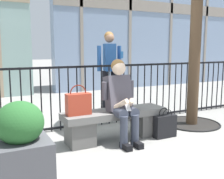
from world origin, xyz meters
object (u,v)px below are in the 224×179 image
at_px(handbag_on_bench, 78,104).
at_px(shopping_bag, 165,126).
at_px(stone_bench, 115,122).
at_px(bystander_at_railing, 109,66).
at_px(seated_person_with_phone, 121,98).
at_px(planter, 21,146).

relative_size(handbag_on_bench, shopping_bag, 0.93).
xyz_separation_m(stone_bench, bystander_at_railing, (0.70, 1.59, 0.73)).
bearing_deg(shopping_bag, handbag_on_bench, 168.67).
distance_m(seated_person_with_phone, handbag_on_bench, 0.62).
distance_m(handbag_on_bench, shopping_bag, 1.40).
bearing_deg(seated_person_with_phone, handbag_on_bench, 168.97).
relative_size(seated_person_with_phone, bystander_at_railing, 0.71).
bearing_deg(stone_bench, planter, -153.04).
relative_size(stone_bench, seated_person_with_phone, 1.32).
xyz_separation_m(stone_bench, shopping_bag, (0.73, -0.27, -0.09)).
xyz_separation_m(seated_person_with_phone, planter, (-1.49, -0.62, -0.26)).
bearing_deg(bystander_at_railing, handbag_on_bench, -128.56).
height_order(seated_person_with_phone, shopping_bag, seated_person_with_phone).
xyz_separation_m(shopping_bag, bystander_at_railing, (-0.03, 1.86, 0.82)).
distance_m(seated_person_with_phone, planter, 1.64).
xyz_separation_m(handbag_on_bench, bystander_at_railing, (1.28, 1.60, 0.39)).
bearing_deg(planter, bystander_at_railing, 47.24).
xyz_separation_m(shopping_bag, planter, (-2.19, -0.47, 0.21)).
bearing_deg(bystander_at_railing, seated_person_with_phone, -111.22).
bearing_deg(seated_person_with_phone, planter, -157.57).
height_order(handbag_on_bench, shopping_bag, handbag_on_bench).
bearing_deg(planter, handbag_on_bench, 39.72).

